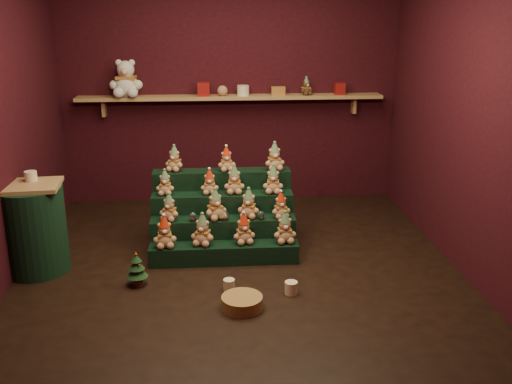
{
  "coord_description": "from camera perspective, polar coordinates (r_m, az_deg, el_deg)",
  "views": [
    {
      "loc": [
        -0.2,
        -4.89,
        2.27
      ],
      "look_at": [
        0.18,
        0.25,
        0.63
      ],
      "focal_mm": 40.0,
      "sensor_mm": 36.0,
      "label": 1
    }
  ],
  "objects": [
    {
      "name": "mini_christmas_tree",
      "position": [
        5.05,
        -11.84,
        -7.53
      ],
      "size": [
        0.19,
        0.19,
        0.32
      ],
      "rotation": [
        0.0,
        0.0,
        0.26
      ],
      "color": "#492E1A",
      "rests_on": "ground"
    },
    {
      "name": "mug_right",
      "position": [
        4.86,
        3.53,
        -9.54
      ],
      "size": [
        0.11,
        0.11,
        0.11
      ],
      "primitive_type": "cylinder",
      "color": "#F4E8B4",
      "rests_on": "ground"
    },
    {
      "name": "teddy_7",
      "position": [
        5.49,
        2.49,
        -1.31
      ],
      "size": [
        0.21,
        0.2,
        0.26
      ],
      "primitive_type": null,
      "rotation": [
        0.0,
        0.0,
        0.22
      ],
      "color": "tan",
      "rests_on": "riser_tier_midfront"
    },
    {
      "name": "snow_globe_a",
      "position": [
        5.45,
        -6.31,
        -2.47
      ],
      "size": [
        0.07,
        0.07,
        0.09
      ],
      "color": "black",
      "rests_on": "riser_tier_midfront"
    },
    {
      "name": "teddy_0",
      "position": [
        5.33,
        -9.14,
        -3.95
      ],
      "size": [
        0.24,
        0.22,
        0.3
      ],
      "primitive_type": null,
      "rotation": [
        0.0,
        0.0,
        0.12
      ],
      "color": "tan",
      "rests_on": "riser_tier_front"
    },
    {
      "name": "gift_tin_red_b",
      "position": [
        6.96,
        8.35,
        10.19
      ],
      "size": [
        0.12,
        0.12,
        0.14
      ],
      "primitive_type": "cube",
      "color": "maroon",
      "rests_on": "back_shelf"
    },
    {
      "name": "mug_left",
      "position": [
        4.91,
        -2.71,
        -9.26
      ],
      "size": [
        0.1,
        0.1,
        0.1
      ],
      "primitive_type": "cylinder",
      "color": "#F4E8B4",
      "rests_on": "ground"
    },
    {
      "name": "riser_tier_midback",
      "position": [
        5.76,
        -3.33,
        -2.73
      ],
      "size": [
        1.4,
        0.22,
        0.54
      ],
      "primitive_type": "cube",
      "color": "black",
      "rests_on": "ground"
    },
    {
      "name": "scarf_gift_box",
      "position": [
        6.84,
        2.23,
        10.06
      ],
      "size": [
        0.16,
        0.1,
        0.1
      ],
      "primitive_type": "cube",
      "color": "#D75E1E",
      "rests_on": "back_shelf"
    },
    {
      "name": "teddy_8",
      "position": [
        5.67,
        -9.09,
        0.96
      ],
      "size": [
        0.19,
        0.17,
        0.25
      ],
      "primitive_type": null,
      "rotation": [
        0.0,
        0.0,
        -0.05
      ],
      "color": "tan",
      "rests_on": "riser_tier_midback"
    },
    {
      "name": "teddy_13",
      "position": [
        5.78,
        -2.98,
        3.33
      ],
      "size": [
        0.2,
        0.18,
        0.25
      ],
      "primitive_type": null,
      "rotation": [
        0.0,
        0.0,
        0.15
      ],
      "color": "tan",
      "rests_on": "riser_tier_back"
    },
    {
      "name": "teddy_4",
      "position": [
        5.48,
        -8.67,
        -1.49
      ],
      "size": [
        0.24,
        0.22,
        0.26
      ],
      "primitive_type": null,
      "rotation": [
        0.0,
        0.0,
        -0.35
      ],
      "color": "tan",
      "rests_on": "riser_tier_midfront"
    },
    {
      "name": "teddy_5",
      "position": [
        5.45,
        -4.1,
        -1.23
      ],
      "size": [
        0.28,
        0.27,
        0.3
      ],
      "primitive_type": null,
      "rotation": [
        0.0,
        0.0,
        0.48
      ],
      "color": "tan",
      "rests_on": "riser_tier_midfront"
    },
    {
      "name": "riser_tier_midfront",
      "position": [
        5.58,
        -3.27,
        -4.38
      ],
      "size": [
        1.4,
        0.22,
        0.36
      ],
      "primitive_type": "cube",
      "color": "black",
      "rests_on": "ground"
    },
    {
      "name": "snow_globe_c",
      "position": [
        5.46,
        0.51,
        -2.33
      ],
      "size": [
        0.06,
        0.06,
        0.09
      ],
      "color": "black",
      "rests_on": "riser_tier_midfront"
    },
    {
      "name": "teddy_10",
      "position": [
        5.64,
        -2.18,
        1.26
      ],
      "size": [
        0.21,
        0.19,
        0.28
      ],
      "primitive_type": null,
      "rotation": [
        0.0,
        0.0,
        -0.06
      ],
      "color": "tan",
      "rests_on": "riser_tier_midback"
    },
    {
      "name": "gift_tin_cream",
      "position": [
        6.81,
        -1.3,
        10.12
      ],
      "size": [
        0.14,
        0.14,
        0.12
      ],
      "primitive_type": "cylinder",
      "color": "beige",
      "rests_on": "back_shelf"
    },
    {
      "name": "gift_tin_red_a",
      "position": [
        6.8,
        -5.27,
        10.21
      ],
      "size": [
        0.14,
        0.14,
        0.16
      ],
      "primitive_type": "cube",
      "color": "maroon",
      "rests_on": "back_shelf"
    },
    {
      "name": "snow_globe_b",
      "position": [
        5.45,
        -3.13,
        -2.39
      ],
      "size": [
        0.07,
        0.07,
        0.09
      ],
      "color": "black",
      "rests_on": "riser_tier_midfront"
    },
    {
      "name": "teddy_14",
      "position": [
        5.8,
        1.86,
        3.58
      ],
      "size": [
        0.23,
        0.22,
        0.28
      ],
      "primitive_type": null,
      "rotation": [
        0.0,
        0.0,
        0.18
      ],
      "color": "tan",
      "rests_on": "riser_tier_back"
    },
    {
      "name": "shelf_plush_ball",
      "position": [
        6.8,
        -3.37,
        10.08
      ],
      "size": [
        0.12,
        0.12,
        0.12
      ],
      "primitive_type": "sphere",
      "color": "tan",
      "rests_on": "back_shelf"
    },
    {
      "name": "riser_tier_front",
      "position": [
        5.41,
        -3.21,
        -6.13
      ],
      "size": [
        1.4,
        0.22,
        0.18
      ],
      "primitive_type": "cube",
      "color": "black",
      "rests_on": "ground"
    },
    {
      "name": "wicker_basket",
      "position": [
        4.63,
        -1.41,
        -10.99
      ],
      "size": [
        0.38,
        0.38,
        0.1
      ],
      "primitive_type": "cylinder",
      "rotation": [
        0.0,
        0.0,
        -0.14
      ],
      "color": "#A58042",
      "rests_on": "ground"
    },
    {
      "name": "teddy_12",
      "position": [
        5.82,
        -8.15,
        3.35
      ],
      "size": [
        0.24,
        0.23,
        0.26
      ],
      "primitive_type": null,
      "rotation": [
        0.0,
        0.0,
        -0.41
      ],
      "color": "tan",
      "rests_on": "riser_tier_back"
    },
    {
      "name": "right_wall",
      "position": [
        5.45,
        20.4,
        7.36
      ],
      "size": [
        0.1,
        4.0,
        2.8
      ],
      "primitive_type": "cube",
      "color": "black",
      "rests_on": "ground"
    },
    {
      "name": "teddy_3",
      "position": [
        5.37,
        2.9,
        -3.55
      ],
      "size": [
        0.23,
        0.21,
        0.3
      ],
      "primitive_type": null,
      "rotation": [
        0.0,
        0.0,
        0.09
      ],
      "color": "tan",
      "rests_on": "riser_tier_front"
    },
    {
      "name": "white_bear",
      "position": [
        6.84,
        -12.89,
        11.48
      ],
      "size": [
        0.39,
        0.36,
        0.54
      ],
      "primitive_type": null,
      "rotation": [
        0.0,
        0.0,
        -0.03
      ],
      "color": "silver",
      "rests_on": "back_shelf"
    },
    {
      "name": "table_ornament",
      "position": [
        5.45,
        -21.6,
        1.5
      ],
      "size": [
        0.11,
        0.11,
        0.09
      ],
      "primitive_type": "cylinder",
      "color": "beige",
      "rests_on": "side_table"
    },
    {
      "name": "ground",
      "position": [
        5.39,
        -1.71,
        -7.26
      ],
      "size": [
        4.0,
        4.0,
        0.0
      ],
      "primitive_type": "plane",
      "color": "black",
      "rests_on": "ground"
    },
    {
      "name": "teddy_11",
      "position": [
        5.64,
        1.73,
        1.28
      ],
      "size": [
        0.22,
        0.2,
        0.28
      ],
      "primitive_type": null,
      "rotation": [
        0.0,
        0.0,
        -0.11
      ],
      "color": "tan",
      "rests_on": "riser_tier_midback"
    },
    {
      "name": "teddy_6",
      "position": [
        5.49,
        -0.73,
        -1.13
      ],
      "size": [
        0.25,
        0.23,
        0.29
      ],
      "primitive_type": null,
      "rotation": [
        0.0,
        0.0,
        -0.24
      ],
      "color": "tan",
      "rests_on": "riser_tier_midfront"
    },
    {
      "name": "front_wall",
      "position": [
        2.98,
        -0.14,
        0.66
      ],
      "size": [
        4.0,
        0.1,
        2.8
      ],
      "primitive_type": "cube",
      "color": "black",
      "rests_on": "ground"
    },
    {
      "name": "side_table",
      "position": [
        5.5,
        -21.36,
        -3.41
      ],
      "size": [
        0.57,
        0.57,
        0.83
      ],
      "rotation": [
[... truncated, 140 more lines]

